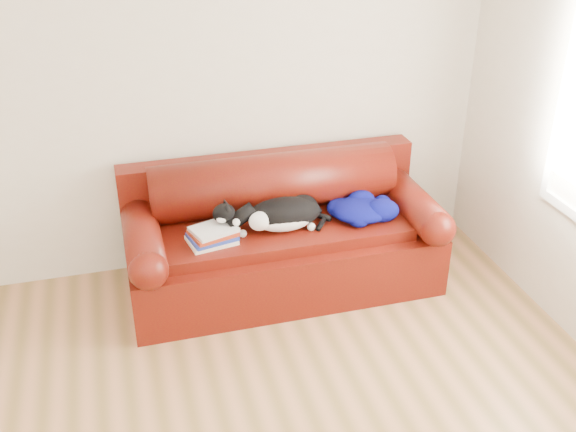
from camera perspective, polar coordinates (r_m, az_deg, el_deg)
name	(u,v)px	position (r m, az deg, el deg)	size (l,w,h in m)	color
room_shell	(250,152)	(2.63, -3.24, 5.44)	(4.52, 4.02, 2.61)	beige
sofa_base	(282,255)	(4.68, -0.48, -3.30)	(2.10, 0.90, 0.50)	#43020A
sofa_back	(273,200)	(4.74, -1.26, 1.32)	(2.10, 1.01, 0.88)	#43020A
book_stack	(213,235)	(4.32, -6.40, -1.62)	(0.33, 0.28, 0.10)	#EFE8CF
cat	(284,215)	(4.42, -0.38, 0.10)	(0.73, 0.36, 0.26)	black
blanket	(362,208)	(4.61, 6.26, 0.64)	(0.48, 0.41, 0.15)	#020944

